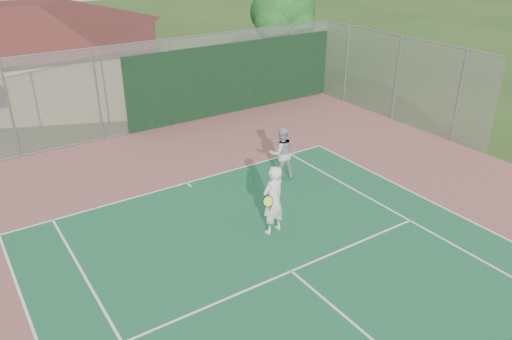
{
  "coord_description": "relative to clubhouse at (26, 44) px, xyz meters",
  "views": [
    {
      "loc": [
        -5.97,
        -1.09,
        7.23
      ],
      "look_at": [
        0.87,
        9.22,
        1.31
      ],
      "focal_mm": 35.0,
      "sensor_mm": 36.0,
      "label": 1
    }
  ],
  "objects": [
    {
      "name": "tree",
      "position": [
        11.94,
        -3.48,
        0.87
      ],
      "size": [
        3.86,
        3.65,
        5.38
      ],
      "color": "#362613",
      "rests_on": "ground"
    },
    {
      "name": "side_fence_right",
      "position": [
        12.04,
        -11.12,
        -0.92
      ],
      "size": [
        0.08,
        9.0,
        3.5
      ],
      "color": "gray",
      "rests_on": "ground"
    },
    {
      "name": "back_fence",
      "position": [
        4.15,
        -6.64,
        -1.0
      ],
      "size": [
        20.08,
        0.11,
        3.53
      ],
      "color": "gray",
      "rests_on": "ground"
    },
    {
      "name": "player_white_front",
      "position": [
        2.68,
        -15.56,
        -1.71
      ],
      "size": [
        0.92,
        0.74,
        1.9
      ],
      "rotation": [
        0.0,
        0.0,
        3.33
      ],
      "color": "silver",
      "rests_on": "ground"
    },
    {
      "name": "clubhouse",
      "position": [
        0.0,
        0.0,
        0.0
      ],
      "size": [
        14.36,
        12.2,
        5.25
      ],
      "rotation": [
        0.0,
        0.0,
        -0.4
      ],
      "color": "#CCB782",
      "rests_on": "ground"
    },
    {
      "name": "player_grey_back",
      "position": [
        4.75,
        -13.09,
        -1.79
      ],
      "size": [
        0.99,
        0.86,
        1.75
      ],
      "rotation": [
        0.0,
        0.0,
        2.88
      ],
      "color": "#9FA2A4",
      "rests_on": "ground"
    }
  ]
}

